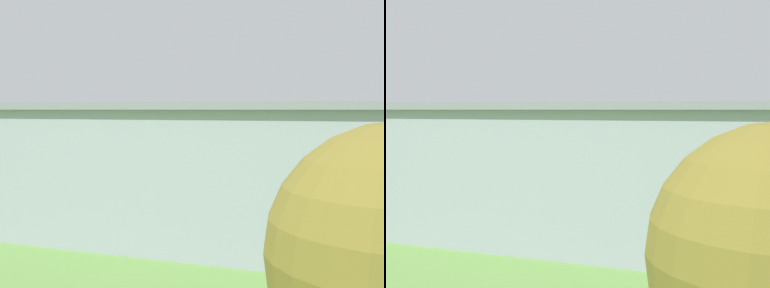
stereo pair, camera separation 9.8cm
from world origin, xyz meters
TOP-DOWN VIEW (x-y plane):
  - ground_plane at (0.00, 0.00)m, footprint 400.00×400.00m
  - hangar at (-3.01, 31.53)m, footprint 28.71×14.99m
  - biplane at (3.48, 0.18)m, footprint 6.65×7.55m
  - car_green at (13.03, 19.75)m, footprint 2.23×4.49m
  - person_by_parked_cars at (-10.50, 17.62)m, footprint 0.52×0.52m
  - person_at_fence_line at (9.51, 22.25)m, footprint 0.48×0.48m
  - person_near_hangar_door at (8.58, 17.77)m, footprint 0.51×0.51m
  - windsock at (12.45, -5.40)m, footprint 1.11×1.34m

SIDE VIEW (x-z plane):
  - ground_plane at x=0.00m, z-range 0.00..0.00m
  - person_by_parked_cars at x=-10.50m, z-range 0.00..1.64m
  - car_green at x=13.03m, z-range 0.03..1.64m
  - person_at_fence_line at x=9.51m, z-range 0.00..1.71m
  - person_near_hangar_door at x=8.58m, z-range 0.00..1.73m
  - hangar at x=-3.01m, z-range 0.01..7.38m
  - windsock at x=12.45m, z-range 2.02..7.33m
  - biplane at x=3.48m, z-range 3.22..6.83m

